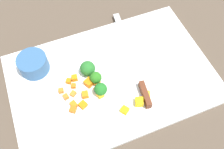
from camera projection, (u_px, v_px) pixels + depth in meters
The scene contains 23 objects.
ground_plane at pixel (112, 79), 0.68m from camera, with size 4.00×4.00×0.00m, color brown.
cutting_board at pixel (112, 77), 0.67m from camera, with size 0.54×0.35×0.01m, color white.
prep_bowl at pixel (33, 64), 0.66m from camera, with size 0.08×0.08×0.05m, color #346092.
chef_knife at pixel (138, 74), 0.66m from camera, with size 0.06×0.33×0.02m.
carrot_dice_0 at pixel (66, 97), 0.63m from camera, with size 0.01×0.01×0.01m, color orange.
carrot_dice_1 at pixel (74, 105), 0.62m from camera, with size 0.01×0.02×0.01m, color orange.
carrot_dice_2 at pixel (85, 95), 0.63m from camera, with size 0.02×0.02×0.01m, color orange.
carrot_dice_3 at pixel (69, 81), 0.65m from camera, with size 0.01×0.01×0.01m, color orange.
carrot_dice_4 at pixel (83, 105), 0.62m from camera, with size 0.02×0.02×0.01m, color orange.
carrot_dice_5 at pixel (74, 86), 0.64m from camera, with size 0.01×0.01×0.01m, color orange.
carrot_dice_6 at pixel (73, 94), 0.63m from camera, with size 0.01×0.01×0.01m, color orange.
carrot_dice_7 at pixel (98, 83), 0.65m from camera, with size 0.01×0.02×0.01m, color orange.
carrot_dice_8 at pixel (61, 91), 0.64m from camera, with size 0.01×0.01×0.01m, color orange.
carrot_dice_9 at pixel (75, 78), 0.65m from camera, with size 0.01×0.01×0.01m, color orange.
carrot_dice_10 at pixel (73, 109), 0.61m from camera, with size 0.01×0.02×0.01m, color orange.
carrot_dice_11 at pixel (89, 82), 0.65m from camera, with size 0.02×0.02×0.02m, color orange.
pepper_dice_0 at pixel (139, 102), 0.62m from camera, with size 0.02×0.02×0.02m, color yellow.
pepper_dice_1 at pixel (125, 110), 0.61m from camera, with size 0.02×0.02×0.01m, color yellow.
pepper_dice_2 at pixel (146, 96), 0.63m from camera, with size 0.02×0.02×0.02m, color yellow.
pepper_dice_3 at pixel (100, 94), 0.63m from camera, with size 0.01×0.02×0.01m, color yellow.
broccoli_floret_0 at pixel (95, 77), 0.64m from camera, with size 0.03×0.03×0.04m.
broccoli_floret_1 at pixel (101, 89), 0.62m from camera, with size 0.03×0.03×0.04m.
broccoli_floret_2 at pixel (88, 69), 0.66m from camera, with size 0.04×0.04×0.04m.
Camera 1 is at (0.12, 0.31, 0.59)m, focal length 39.41 mm.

